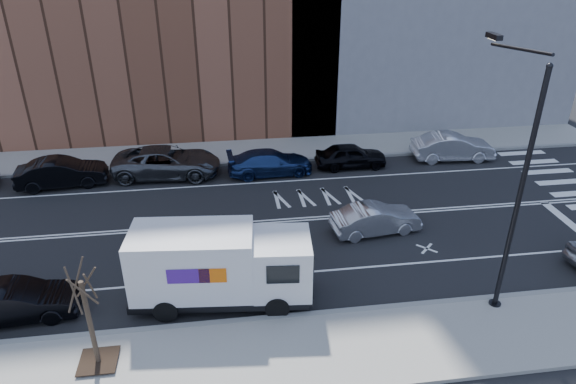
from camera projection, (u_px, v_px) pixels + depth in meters
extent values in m
plane|color=black|center=(282.00, 221.00, 24.75)|extent=(120.00, 120.00, 0.00)
cube|color=gray|center=(316.00, 351.00, 16.95)|extent=(44.00, 3.60, 0.15)
cube|color=gray|center=(265.00, 150.00, 32.48)|extent=(44.00, 3.60, 0.15)
cube|color=gray|center=(307.00, 315.00, 18.53)|extent=(44.00, 0.25, 0.17)
cube|color=gray|center=(267.00, 161.00, 30.88)|extent=(44.00, 0.25, 0.17)
cylinder|color=black|center=(519.00, 200.00, 17.03)|extent=(0.18, 0.18, 9.00)
cylinder|color=black|center=(494.00, 305.00, 19.03)|extent=(0.44, 0.44, 0.20)
sphere|color=black|center=(550.00, 66.00, 15.00)|extent=(0.20, 0.20, 0.20)
cylinder|color=black|center=(520.00, 49.00, 16.44)|extent=(0.11, 3.49, 0.48)
cube|color=black|center=(494.00, 36.00, 17.89)|extent=(0.25, 0.80, 0.18)
cube|color=#FFF2CC|center=(494.00, 39.00, 17.94)|extent=(0.18, 0.55, 0.03)
cube|color=black|center=(99.00, 361.00, 16.37)|extent=(1.20, 1.20, 0.04)
cylinder|color=#382B1E|center=(90.00, 324.00, 15.68)|extent=(0.16, 0.16, 3.20)
cylinder|color=#382B1E|center=(91.00, 286.00, 15.08)|extent=(0.06, 0.80, 1.44)
cylinder|color=#382B1E|center=(86.00, 282.00, 15.27)|extent=(0.81, 0.31, 1.19)
cylinder|color=#382B1E|center=(76.00, 285.00, 15.15)|extent=(0.58, 0.76, 1.50)
cylinder|color=#382B1E|center=(73.00, 291.00, 14.89)|extent=(0.47, 0.61, 1.37)
cylinder|color=#382B1E|center=(83.00, 292.00, 14.85)|extent=(0.72, 0.29, 1.13)
cube|color=black|center=(221.00, 290.00, 19.22)|extent=(6.65, 2.79, 0.31)
cube|color=silver|center=(282.00, 263.00, 18.79)|extent=(2.29, 2.43, 2.09)
cube|color=black|center=(311.00, 255.00, 18.69)|extent=(0.24, 1.93, 0.99)
cube|color=black|center=(283.00, 275.00, 17.63)|extent=(1.15, 0.15, 0.73)
cube|color=black|center=(281.00, 239.00, 19.66)|extent=(1.15, 0.15, 0.73)
cube|color=black|center=(309.00, 285.00, 19.30)|extent=(0.35, 2.09, 0.37)
cube|color=silver|center=(193.00, 261.00, 18.57)|extent=(4.58, 2.70, 2.40)
cube|color=#47198C|center=(188.00, 276.00, 17.46)|extent=(1.46, 0.16, 0.57)
cube|color=orange|center=(213.00, 276.00, 17.49)|extent=(0.94, 0.11, 0.57)
cube|color=#47198C|center=(196.00, 240.00, 19.54)|extent=(1.46, 0.16, 0.57)
cube|color=orange|center=(218.00, 239.00, 19.57)|extent=(0.94, 0.11, 0.57)
cylinder|color=black|center=(277.00, 307.00, 18.39)|extent=(0.90, 0.37, 0.88)
cylinder|color=black|center=(276.00, 273.00, 20.25)|extent=(0.90, 0.37, 0.88)
cylinder|color=black|center=(166.00, 310.00, 18.23)|extent=(0.90, 0.37, 0.88)
cylinder|color=black|center=(175.00, 275.00, 20.09)|extent=(0.90, 0.37, 0.88)
imported|color=black|center=(62.00, 173.00, 27.82)|extent=(4.86, 2.15, 1.55)
imported|color=#494C51|center=(167.00, 162.00, 28.96)|extent=(6.16, 3.22, 1.66)
imported|color=navy|center=(270.00, 162.00, 29.23)|extent=(4.95, 2.25, 1.40)
imported|color=black|center=(351.00, 156.00, 30.09)|extent=(4.16, 1.69, 1.42)
imported|color=silver|center=(453.00, 147.00, 31.06)|extent=(4.95, 1.99, 1.60)
imported|color=#ACADB1|center=(376.00, 219.00, 23.53)|extent=(4.25, 1.94, 1.35)
imported|color=black|center=(16.00, 302.00, 18.24)|extent=(4.38, 1.83, 1.41)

